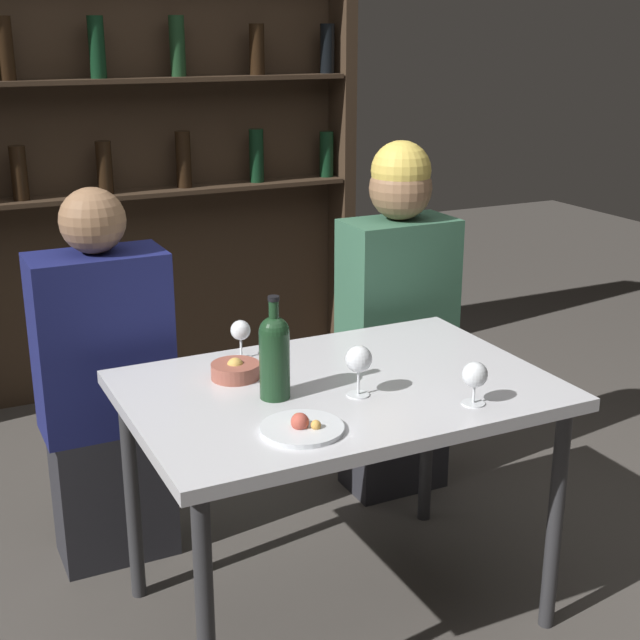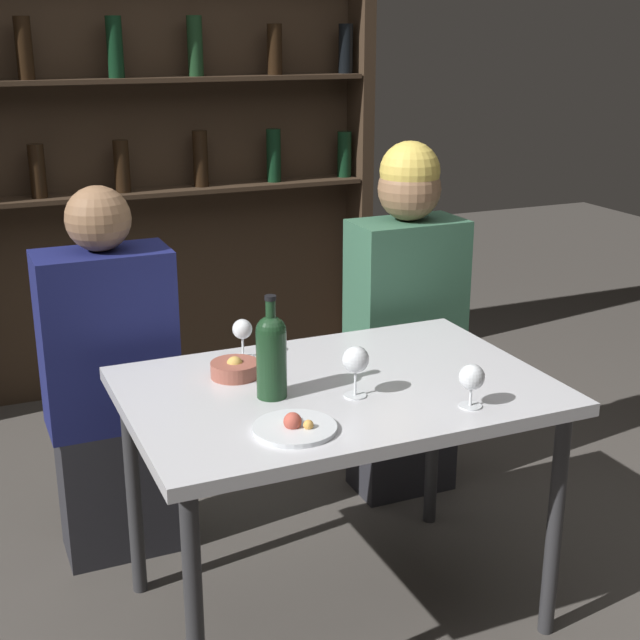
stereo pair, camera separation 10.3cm
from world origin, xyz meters
name	(u,v)px [view 1 (the left image)]	position (x,y,z in m)	size (l,w,h in m)	color
ground_plane	(337,609)	(0.00, 0.00, 0.00)	(10.00, 10.00, 0.00)	#47423D
dining_table	(339,407)	(0.00, 0.00, 0.65)	(1.14, 0.78, 0.72)	silver
wine_rack_wall	(141,149)	(0.00, 1.94, 1.14)	(2.02, 0.21, 2.19)	#38281C
wine_bottle	(274,353)	(-0.19, -0.01, 0.84)	(0.08, 0.08, 0.28)	#19381E
wine_glass_0	(241,332)	(-0.17, 0.30, 0.80)	(0.06, 0.06, 0.12)	silver
wine_glass_1	(475,376)	(0.25, -0.27, 0.80)	(0.07, 0.07, 0.12)	silver
wine_glass_2	(359,360)	(0.01, -0.09, 0.82)	(0.07, 0.07, 0.14)	silver
food_plate_0	(302,427)	(-0.22, -0.23, 0.73)	(0.21, 0.21, 0.05)	silver
snack_bowl	(235,370)	(-0.24, 0.17, 0.74)	(0.14, 0.14, 0.06)	#995142
seated_person_left	(106,392)	(-0.51, 0.59, 0.57)	(0.40, 0.22, 1.21)	#26262B
seated_person_right	(397,324)	(0.54, 0.59, 0.64)	(0.39, 0.22, 1.29)	#26262B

